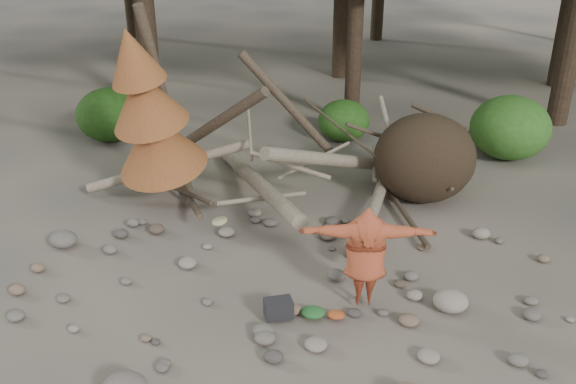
{
  "coord_description": "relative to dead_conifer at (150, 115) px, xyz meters",
  "views": [
    {
      "loc": [
        0.92,
        -8.74,
        6.38
      ],
      "look_at": [
        -0.1,
        1.5,
        1.4
      ],
      "focal_mm": 40.0,
      "sensor_mm": 36.0,
      "label": 1
    }
  ],
  "objects": [
    {
      "name": "deadfall_pile",
      "position": [
        5.13,
        0.87,
        -1.16
      ],
      "size": [
        8.55,
        5.24,
        3.3
      ],
      "color": "#332619",
      "rests_on": "ground"
    },
    {
      "name": "dead_conifer",
      "position": [
        0.0,
        0.0,
        0.0
      ],
      "size": [
        2.06,
        2.16,
        4.35
      ],
      "color": "#4C3F30",
      "rests_on": "ground"
    },
    {
      "name": "frisbee_thrower",
      "position": [
        4.41,
        -3.18,
        -1.15
      ],
      "size": [
        3.51,
        1.0,
        1.76
      ],
      "color": "#A84426",
      "rests_on": "ground"
    },
    {
      "name": "bush_mid",
      "position": [
        3.92,
        4.43,
        -1.55
      ],
      "size": [
        1.4,
        1.4,
        1.12
      ],
      "primitive_type": "ellipsoid",
      "color": "#2B5D1A",
      "rests_on": "ground"
    },
    {
      "name": "bush_left",
      "position": [
        -2.38,
        3.83,
        -1.39
      ],
      "size": [
        1.8,
        1.8,
        1.44
      ],
      "primitive_type": "ellipsoid",
      "color": "#214913",
      "rests_on": "ground"
    },
    {
      "name": "cloth_green",
      "position": [
        3.6,
        -3.65,
        -2.04
      ],
      "size": [
        0.39,
        0.33,
        0.15
      ],
      "primitive_type": "ellipsoid",
      "color": "#265F29",
      "rests_on": "ground"
    },
    {
      "name": "cloth_orange",
      "position": [
        3.97,
        -3.65,
        -2.06
      ],
      "size": [
        0.29,
        0.24,
        0.1
      ],
      "primitive_type": "ellipsoid",
      "color": "#A7451C",
      "rests_on": "ground"
    },
    {
      "name": "bush_right",
      "position": [
        8.12,
        3.63,
        -1.31
      ],
      "size": [
        2.0,
        2.0,
        1.6
      ],
      "primitive_type": "ellipsoid",
      "color": "#366E22",
      "rests_on": "ground"
    },
    {
      "name": "ground",
      "position": [
        3.12,
        -3.37,
        -2.11
      ],
      "size": [
        120.0,
        120.0,
        0.0
      ],
      "primitive_type": "plane",
      "color": "#514C44",
      "rests_on": "ground"
    },
    {
      "name": "boulder_mid_left",
      "position": [
        -1.36,
        -1.84,
        -1.95
      ],
      "size": [
        0.53,
        0.48,
        0.32
      ],
      "primitive_type": "ellipsoid",
      "color": "#655F55",
      "rests_on": "ground"
    },
    {
      "name": "boulder_mid_right",
      "position": [
        5.84,
        -3.19,
        -1.94
      ],
      "size": [
        0.58,
        0.52,
        0.35
      ],
      "primitive_type": "ellipsoid",
      "color": "gray",
      "rests_on": "ground"
    },
    {
      "name": "backpack",
      "position": [
        3.05,
        -3.71,
        -1.96
      ],
      "size": [
        0.52,
        0.43,
        0.3
      ],
      "primitive_type": "cube",
      "rotation": [
        0.0,
        0.0,
        0.33
      ],
      "color": "black",
      "rests_on": "ground"
    }
  ]
}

